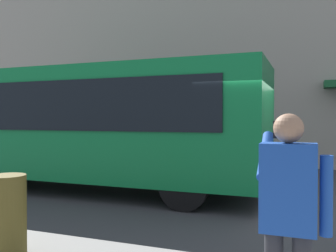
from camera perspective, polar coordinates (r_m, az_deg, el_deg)
ground_plane at (r=8.06m, az=15.11°, el=-11.87°), size 60.00×60.00×0.00m
building_facade_far at (r=15.22m, az=18.03°, el=17.02°), size 28.00×1.55×12.00m
red_bus at (r=9.50m, az=-12.85°, el=0.35°), size 9.05×2.54×3.08m
pedestrian_photographer at (r=2.92m, az=18.27°, el=-12.16°), size 0.53×0.52×1.70m
rubbish_bin at (r=4.99m, az=-23.78°, el=-12.55°), size 0.45×0.45×0.97m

